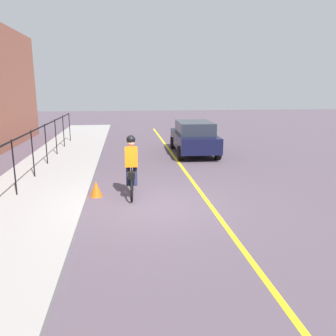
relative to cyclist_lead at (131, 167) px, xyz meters
The scene contains 7 objects.
ground_plane 1.36m from the cyclist_lead, 150.02° to the right, with size 80.00×80.00×0.00m, color #4D414D.
lane_line_centre 2.45m from the cyclist_lead, 112.55° to the right, with size 36.00×0.12×0.01m, color yellow.
sidewalk 3.14m from the cyclist_lead, 106.79° to the left, with size 40.00×3.20×0.15m, color gray.
iron_fence 3.33m from the cyclist_lead, 87.81° to the left, with size 20.84×0.04×1.60m.
cyclist_lead is the anchor object (origin of this frame).
patrol_sedan 7.14m from the cyclist_lead, 26.14° to the right, with size 4.45×2.03×1.58m.
traffic_cone_near 1.26m from the cyclist_lead, 82.11° to the left, with size 0.36×0.36×0.47m, color #FB540F.
Camera 1 is at (-8.93, 0.68, 3.15)m, focal length 36.84 mm.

